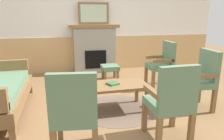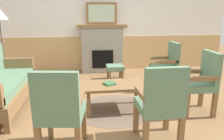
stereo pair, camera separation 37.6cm
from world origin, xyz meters
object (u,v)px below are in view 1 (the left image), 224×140
framed_picture (94,13)px  footstool (110,68)px  coffee_table (117,87)px  armchair_by_window_left (163,62)px  armchair_front_left (74,110)px  book_on_table (113,83)px  armchair_front_center (171,99)px  armchair_near_fireplace (200,77)px  fireplace (94,48)px

framed_picture → footstool: bearing=-74.7°
coffee_table → armchair_by_window_left: bearing=35.6°
footstool → armchair_front_left: armchair_front_left is taller
armchair_by_window_left → armchair_front_left: same height
coffee_table → book_on_table: 0.10m
coffee_table → footstool: 1.65m
armchair_by_window_left → footstool: bearing=143.5°
footstool → framed_picture: bearing=105.3°
armchair_front_center → framed_picture: bearing=96.0°
armchair_front_left → framed_picture: bearing=77.5°
footstool → armchair_front_left: bearing=-110.9°
book_on_table → armchair_near_fireplace: size_ratio=0.17×
armchair_by_window_left → armchair_front_left: 2.76m
fireplace → armchair_by_window_left: 2.00m
book_on_table → framed_picture: bearing=87.6°
book_on_table → footstool: (0.34, 1.63, -0.17)m
fireplace → armchair_front_center: 3.49m
framed_picture → armchair_front_left: framed_picture is taller
coffee_table → armchair_near_fireplace: size_ratio=0.98×
armchair_by_window_left → armchair_front_center: 2.08m
armchair_by_window_left → book_on_table: bearing=-145.9°
framed_picture → fireplace: bearing=-90.0°
armchair_front_left → armchair_front_center: bearing=0.9°
fireplace → framed_picture: bearing=90.0°
armchair_front_left → fireplace: bearing=77.5°
footstool → fireplace: bearing=105.3°
coffee_table → armchair_front_left: bearing=-126.2°
framed_picture → footstool: (0.23, -0.85, -1.28)m
armchair_front_left → armchair_near_fireplace: bearing=20.0°
footstool → armchair_front_left: (-1.01, -2.64, 0.25)m
footstool → armchair_near_fireplace: armchair_near_fireplace is taller
framed_picture → armchair_near_fireplace: bearing=-64.6°
book_on_table → armchair_front_center: 1.11m
fireplace → armchair_near_fireplace: size_ratio=1.33×
footstool → armchair_front_center: 2.64m
footstool → armchair_by_window_left: (0.99, -0.73, 0.25)m
armchair_by_window_left → armchair_front_center: bearing=-114.2°
framed_picture → armchair_by_window_left: size_ratio=0.82×
book_on_table → armchair_front_center: (0.47, -1.00, 0.08)m
coffee_table → armchair_by_window_left: size_ratio=0.98×
armchair_near_fireplace → armchair_by_window_left: 1.16m
fireplace → coffee_table: bearing=-90.6°
coffee_table → armchair_near_fireplace: (1.33, -0.27, 0.15)m
framed_picture → coffee_table: framed_picture is taller
framed_picture → armchair_near_fireplace: (1.30, -2.74, -1.02)m
armchair_near_fireplace → armchair_front_center: same height
framed_picture → armchair_front_left: 3.72m
book_on_table → armchair_near_fireplace: bearing=-10.6°
armchair_front_center → book_on_table: bearing=115.3°
armchair_by_window_left → armchair_front_center: same height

